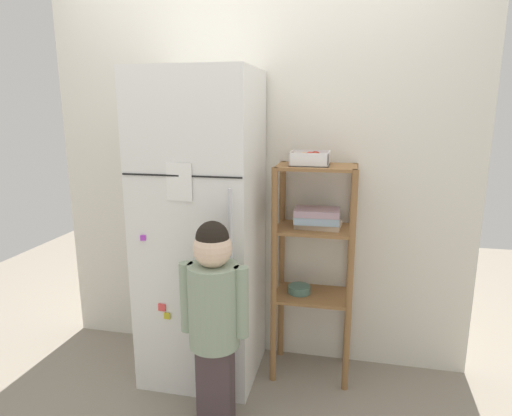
{
  "coord_description": "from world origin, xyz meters",
  "views": [
    {
      "loc": [
        0.56,
        -2.27,
        1.58
      ],
      "look_at": [
        0.06,
        0.02,
        1.04
      ],
      "focal_mm": 30.43,
      "sensor_mm": 36.0,
      "label": 1
    }
  ],
  "objects_px": {
    "refrigerator": "(201,230)",
    "pantry_shelf_unit": "(314,245)",
    "child_standing": "(214,305)",
    "fruit_bin": "(311,159)"
  },
  "relations": [
    {
      "from": "refrigerator",
      "to": "child_standing",
      "type": "bearing_deg",
      "value": -64.11
    },
    {
      "from": "refrigerator",
      "to": "child_standing",
      "type": "distance_m",
      "value": 0.54
    },
    {
      "from": "refrigerator",
      "to": "pantry_shelf_unit",
      "type": "relative_size",
      "value": 1.4
    },
    {
      "from": "refrigerator",
      "to": "fruit_bin",
      "type": "height_order",
      "value": "refrigerator"
    },
    {
      "from": "refrigerator",
      "to": "fruit_bin",
      "type": "xyz_separation_m",
      "value": [
        0.61,
        0.12,
        0.41
      ]
    },
    {
      "from": "child_standing",
      "to": "refrigerator",
      "type": "bearing_deg",
      "value": 115.89
    },
    {
      "from": "fruit_bin",
      "to": "refrigerator",
      "type": "bearing_deg",
      "value": -168.93
    },
    {
      "from": "refrigerator",
      "to": "pantry_shelf_unit",
      "type": "xyz_separation_m",
      "value": [
        0.64,
        0.12,
        -0.08
      ]
    },
    {
      "from": "fruit_bin",
      "to": "pantry_shelf_unit",
      "type": "bearing_deg",
      "value": 1.74
    },
    {
      "from": "refrigerator",
      "to": "fruit_bin",
      "type": "relative_size",
      "value": 8.49
    }
  ]
}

